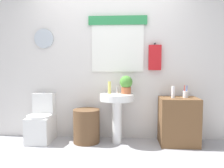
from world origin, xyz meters
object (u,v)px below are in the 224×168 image
(lotion_bottle, at_px, (173,92))
(toilet, at_px, (42,123))
(laundry_hamper, at_px, (86,126))
(wooden_cabinet, at_px, (178,121))
(potted_plant, at_px, (126,84))
(pedestal_sink, at_px, (117,106))
(soap_bottle, at_px, (109,88))
(toothbrush_cup, at_px, (186,94))

(lotion_bottle, bearing_deg, toilet, 177.93)
(laundry_hamper, height_order, wooden_cabinet, wooden_cabinet)
(potted_plant, relative_size, lotion_bottle, 1.58)
(pedestal_sink, bearing_deg, toilet, 178.39)
(laundry_hamper, bearing_deg, soap_bottle, 7.92)
(wooden_cabinet, bearing_deg, toilet, 179.09)
(laundry_hamper, distance_m, soap_bottle, 0.70)
(laundry_hamper, xyz_separation_m, soap_bottle, (0.36, 0.05, 0.60))
(laundry_hamper, distance_m, lotion_bottle, 1.43)
(toilet, distance_m, potted_plant, 1.49)
(laundry_hamper, bearing_deg, toothbrush_cup, 0.77)
(wooden_cabinet, height_order, soap_bottle, soap_bottle)
(pedestal_sink, distance_m, potted_plant, 0.37)
(laundry_hamper, relative_size, lotion_bottle, 2.95)
(potted_plant, bearing_deg, toilet, -178.91)
(wooden_cabinet, relative_size, potted_plant, 2.56)
(lotion_bottle, bearing_deg, toothbrush_cup, 16.78)
(wooden_cabinet, height_order, toothbrush_cup, toothbrush_cup)
(laundry_hamper, distance_m, pedestal_sink, 0.58)
(lotion_bottle, bearing_deg, potted_plant, 171.91)
(laundry_hamper, distance_m, toothbrush_cup, 1.61)
(wooden_cabinet, relative_size, toothbrush_cup, 3.89)
(soap_bottle, relative_size, potted_plant, 0.67)
(wooden_cabinet, bearing_deg, potted_plant, 175.73)
(toilet, bearing_deg, pedestal_sink, -1.61)
(wooden_cabinet, height_order, potted_plant, potted_plant)
(pedestal_sink, xyz_separation_m, lotion_bottle, (0.84, -0.04, 0.22))
(pedestal_sink, distance_m, soap_bottle, 0.31)
(laundry_hamper, xyz_separation_m, wooden_cabinet, (1.42, 0.00, 0.10))
(toilet, bearing_deg, wooden_cabinet, -0.91)
(lotion_bottle, height_order, toothbrush_cup, toothbrush_cup)
(soap_bottle, distance_m, toothbrush_cup, 1.17)
(toilet, distance_m, soap_bottle, 1.23)
(laundry_hamper, xyz_separation_m, pedestal_sink, (0.48, 0.00, 0.32))
(toothbrush_cup, bearing_deg, pedestal_sink, -178.88)
(laundry_hamper, height_order, soap_bottle, soap_bottle)
(pedestal_sink, bearing_deg, potted_plant, 23.20)
(wooden_cabinet, distance_m, toothbrush_cup, 0.43)
(soap_bottle, height_order, toothbrush_cup, soap_bottle)
(toilet, xyz_separation_m, laundry_hamper, (0.73, -0.03, -0.03))
(pedestal_sink, bearing_deg, lotion_bottle, -2.72)
(toilet, distance_m, lotion_bottle, 2.12)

